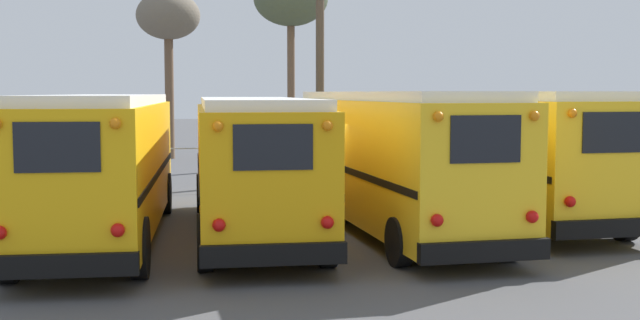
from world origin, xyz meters
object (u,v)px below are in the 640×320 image
school_bus_0 (103,161)px  school_bus_3 (493,148)px  bare_tree_1 (291,0)px  bare_tree_0 (168,19)px  school_bus_1 (253,161)px  utility_pole (320,70)px  school_bus_2 (392,156)px

school_bus_0 → school_bus_3: 9.91m
bare_tree_1 → bare_tree_0: bearing=136.2°
bare_tree_0 → bare_tree_1: 7.27m
bare_tree_0 → school_bus_1: bearing=-84.6°
school_bus_0 → school_bus_3: bearing=11.9°
school_bus_0 → bare_tree_1: size_ratio=1.23×
bare_tree_0 → utility_pole: bearing=-61.9°
school_bus_1 → school_bus_3: 6.74m
utility_pole → bare_tree_1: bearing=93.4°
school_bus_1 → bare_tree_0: size_ratio=1.24×
school_bus_0 → school_bus_2: size_ratio=0.99×
school_bus_1 → utility_pole: (3.52, 11.27, 2.36)m
utility_pole → school_bus_0: bearing=-120.6°
school_bus_2 → bare_tree_0: bare_tree_0 is taller
bare_tree_1 → school_bus_3: bearing=-77.5°
school_bus_3 → bare_tree_0: bare_tree_0 is taller
bare_tree_0 → bare_tree_1: bearing=-43.8°
school_bus_1 → bare_tree_1: 17.82m
utility_pole → bare_tree_0: bearing=118.1°
school_bus_3 → utility_pole: utility_pole is taller
school_bus_3 → school_bus_1: bearing=-163.5°
school_bus_3 → utility_pole: bearing=107.5°
school_bus_0 → bare_tree_1: bearing=69.0°
school_bus_2 → school_bus_3: size_ratio=0.95×
school_bus_2 → utility_pole: (0.28, 11.17, 2.30)m
school_bus_3 → bare_tree_1: size_ratio=1.30×
school_bus_0 → school_bus_3: (9.70, 2.04, 0.03)m
school_bus_3 → school_bus_0: bearing=-168.1°
school_bus_1 → bare_tree_0: bearing=95.4°
school_bus_0 → bare_tree_0: bearing=86.9°
school_bus_1 → utility_pole: bearing=72.7°
utility_pole → school_bus_3: bearing=-72.5°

